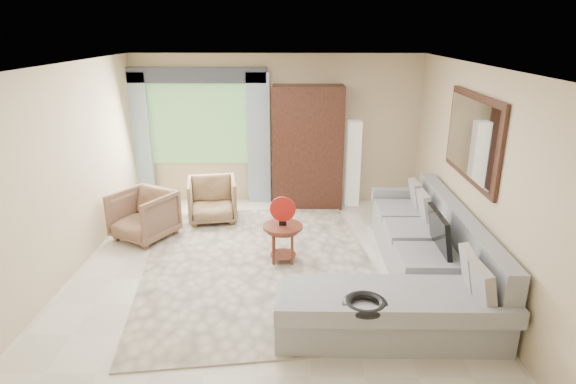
{
  "coord_description": "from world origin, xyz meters",
  "views": [
    {
      "loc": [
        0.34,
        -5.35,
        3.0
      ],
      "look_at": [
        0.25,
        0.35,
        1.05
      ],
      "focal_mm": 30.0,
      "sensor_mm": 36.0,
      "label": 1
    }
  ],
  "objects_px": {
    "armchair_left": "(144,215)",
    "armchair_right": "(212,200)",
    "sectional_sofa": "(415,267)",
    "tv_screen": "(440,231)",
    "potted_plant": "(153,197)",
    "armoire": "(308,147)",
    "coffee_table": "(283,243)",
    "floor_lamp": "(353,164)"
  },
  "relations": [
    {
      "from": "armchair_left",
      "to": "armchair_right",
      "type": "relative_size",
      "value": 1.03
    },
    {
      "from": "sectional_sofa",
      "to": "tv_screen",
      "type": "height_order",
      "value": "tv_screen"
    },
    {
      "from": "potted_plant",
      "to": "armoire",
      "type": "distance_m",
      "value": 2.78
    },
    {
      "from": "potted_plant",
      "to": "coffee_table",
      "type": "bearing_deg",
      "value": -39.53
    },
    {
      "from": "armchair_right",
      "to": "potted_plant",
      "type": "bearing_deg",
      "value": 149.09
    },
    {
      "from": "armchair_left",
      "to": "floor_lamp",
      "type": "height_order",
      "value": "floor_lamp"
    },
    {
      "from": "tv_screen",
      "to": "armoire",
      "type": "relative_size",
      "value": 0.35
    },
    {
      "from": "potted_plant",
      "to": "sectional_sofa",
      "type": "bearing_deg",
      "value": -33.42
    },
    {
      "from": "armchair_left",
      "to": "floor_lamp",
      "type": "xyz_separation_m",
      "value": [
        3.26,
        1.52,
        0.39
      ]
    },
    {
      "from": "armchair_right",
      "to": "armoire",
      "type": "xyz_separation_m",
      "value": [
        1.56,
        0.75,
        0.7
      ]
    },
    {
      "from": "coffee_table",
      "to": "armchair_left",
      "type": "height_order",
      "value": "armchair_left"
    },
    {
      "from": "armchair_left",
      "to": "armoire",
      "type": "xyz_separation_m",
      "value": [
        2.46,
        1.46,
        0.69
      ]
    },
    {
      "from": "tv_screen",
      "to": "coffee_table",
      "type": "xyz_separation_m",
      "value": [
        -1.87,
        0.61,
        -0.44
      ]
    },
    {
      "from": "tv_screen",
      "to": "floor_lamp",
      "type": "height_order",
      "value": "floor_lamp"
    },
    {
      "from": "tv_screen",
      "to": "coffee_table",
      "type": "bearing_deg",
      "value": 162.03
    },
    {
      "from": "coffee_table",
      "to": "armoire",
      "type": "distance_m",
      "value": 2.37
    },
    {
      "from": "armchair_right",
      "to": "sectional_sofa",
      "type": "bearing_deg",
      "value": -47.88
    },
    {
      "from": "potted_plant",
      "to": "armoire",
      "type": "height_order",
      "value": "armoire"
    },
    {
      "from": "armoire",
      "to": "sectional_sofa",
      "type": "bearing_deg",
      "value": -66.94
    },
    {
      "from": "sectional_sofa",
      "to": "armoire",
      "type": "relative_size",
      "value": 1.65
    },
    {
      "from": "sectional_sofa",
      "to": "floor_lamp",
      "type": "bearing_deg",
      "value": 98.33
    },
    {
      "from": "armchair_left",
      "to": "armoire",
      "type": "distance_m",
      "value": 2.94
    },
    {
      "from": "tv_screen",
      "to": "floor_lamp",
      "type": "distance_m",
      "value": 2.96
    },
    {
      "from": "armchair_right",
      "to": "floor_lamp",
      "type": "bearing_deg",
      "value": 8.69
    },
    {
      "from": "sectional_sofa",
      "to": "coffee_table",
      "type": "bearing_deg",
      "value": 156.91
    },
    {
      "from": "sectional_sofa",
      "to": "potted_plant",
      "type": "relative_size",
      "value": 6.62
    },
    {
      "from": "armchair_left",
      "to": "potted_plant",
      "type": "xyz_separation_m",
      "value": [
        -0.18,
        1.12,
        -0.1
      ]
    },
    {
      "from": "sectional_sofa",
      "to": "potted_plant",
      "type": "bearing_deg",
      "value": 146.58
    },
    {
      "from": "armchair_right",
      "to": "floor_lamp",
      "type": "height_order",
      "value": "floor_lamp"
    },
    {
      "from": "coffee_table",
      "to": "floor_lamp",
      "type": "xyz_separation_m",
      "value": [
        1.17,
        2.27,
        0.47
      ]
    },
    {
      "from": "coffee_table",
      "to": "sectional_sofa",
      "type": "bearing_deg",
      "value": -23.09
    },
    {
      "from": "sectional_sofa",
      "to": "tv_screen",
      "type": "xyz_separation_m",
      "value": [
        0.27,
        0.08,
        0.44
      ]
    },
    {
      "from": "potted_plant",
      "to": "armoire",
      "type": "xyz_separation_m",
      "value": [
        2.64,
        0.34,
        0.79
      ]
    },
    {
      "from": "armoire",
      "to": "armchair_left",
      "type": "bearing_deg",
      "value": -149.25
    },
    {
      "from": "sectional_sofa",
      "to": "armchair_left",
      "type": "bearing_deg",
      "value": 158.78
    },
    {
      "from": "potted_plant",
      "to": "floor_lamp",
      "type": "relative_size",
      "value": 0.35
    },
    {
      "from": "sectional_sofa",
      "to": "coffee_table",
      "type": "height_order",
      "value": "sectional_sofa"
    },
    {
      "from": "tv_screen",
      "to": "armchair_right",
      "type": "xyz_separation_m",
      "value": [
        -3.06,
        2.07,
        -0.37
      ]
    },
    {
      "from": "armchair_left",
      "to": "coffee_table",
      "type": "bearing_deg",
      "value": 9.67
    },
    {
      "from": "armchair_right",
      "to": "floor_lamp",
      "type": "xyz_separation_m",
      "value": [
        2.36,
        0.81,
        0.4
      ]
    },
    {
      "from": "sectional_sofa",
      "to": "armchair_right",
      "type": "xyz_separation_m",
      "value": [
        -2.79,
        2.15,
        0.07
      ]
    },
    {
      "from": "coffee_table",
      "to": "armchair_right",
      "type": "xyz_separation_m",
      "value": [
        -1.18,
        1.46,
        0.07
      ]
    }
  ]
}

